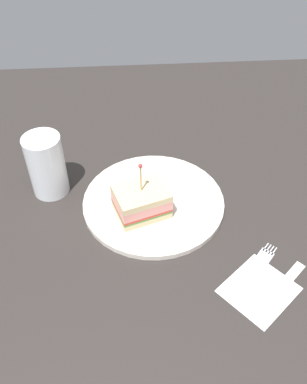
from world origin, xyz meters
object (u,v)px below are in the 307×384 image
object	(u,v)px
knife	(284,284)
sandwich_half_center	(141,201)
napkin	(259,290)
fork	(259,264)
plate	(154,202)
drink_glass	(47,168)

from	to	relation	value
knife	sandwich_half_center	bearing A→B (deg)	142.61
napkin	fork	distance (cm)	4.66
plate	sandwich_half_center	size ratio (longest dim) A/B	2.35
sandwich_half_center	fork	distance (cm)	21.82
drink_glass	napkin	size ratio (longest dim) A/B	1.19
plate	napkin	distance (cm)	24.07
sandwich_half_center	plate	bearing A→B (deg)	50.07
plate	knife	xyz separation A→B (cm)	(18.47, -18.58, -0.33)
drink_glass	sandwich_half_center	bearing A→B (deg)	-25.73
plate	napkin	world-z (taller)	plate
plate	drink_glass	world-z (taller)	drink_glass
napkin	fork	xyz separation A→B (cm)	(1.15, 4.51, 0.10)
sandwich_half_center	fork	world-z (taller)	sandwich_half_center
napkin	fork	size ratio (longest dim) A/B	0.99
sandwich_half_center	drink_glass	world-z (taller)	same
drink_glass	fork	xyz separation A→B (cm)	(34.43, -19.95, -5.06)
napkin	knife	size ratio (longest dim) A/B	1.05
fork	knife	size ratio (longest dim) A/B	1.06
plate	napkin	xyz separation A→B (cm)	(14.47, -19.23, -0.43)
sandwich_half_center	drink_glass	bearing A→B (deg)	154.27
sandwich_half_center	napkin	size ratio (longest dim) A/B	1.08
drink_glass	fork	bearing A→B (deg)	-30.09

